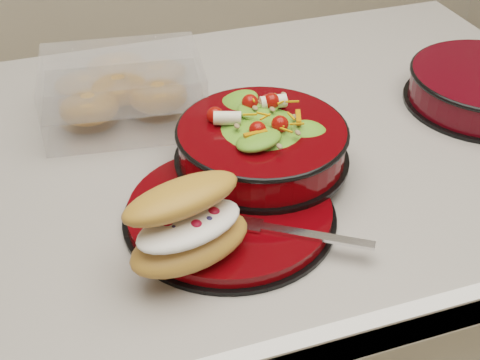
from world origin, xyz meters
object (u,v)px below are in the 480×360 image
object	(u,v)px
island_counter	(204,356)
dinner_plate	(231,212)
fork	(294,232)
croissant	(188,224)
pastry_box	(123,93)
salad_bowl	(262,137)

from	to	relation	value
island_counter	dinner_plate	world-z (taller)	dinner_plate
island_counter	dinner_plate	distance (m)	0.48
dinner_plate	fork	distance (m)	0.09
croissant	pastry_box	bearing A→B (deg)	75.12
island_counter	salad_bowl	bearing A→B (deg)	-47.77
salad_bowl	dinner_plate	bearing A→B (deg)	-130.95
island_counter	dinner_plate	size ratio (longest dim) A/B	4.77
croissant	island_counter	bearing A→B (deg)	57.12
croissant	pastry_box	xyz separation A→B (m)	(-0.01, 0.34, -0.02)
dinner_plate	salad_bowl	size ratio (longest dim) A/B	1.13
dinner_plate	croissant	distance (m)	0.11
salad_bowl	pastry_box	world-z (taller)	salad_bowl
salad_bowl	island_counter	bearing A→B (deg)	132.23
island_counter	fork	distance (m)	0.52
croissant	fork	world-z (taller)	croissant
island_counter	pastry_box	bearing A→B (deg)	122.40
dinner_plate	croissant	size ratio (longest dim) A/B	1.65
croissant	fork	bearing A→B (deg)	-19.77
fork	salad_bowl	bearing A→B (deg)	27.63
island_counter	croissant	world-z (taller)	croissant
island_counter	pastry_box	world-z (taller)	pastry_box
salad_bowl	pastry_box	xyz separation A→B (m)	(-0.14, 0.19, -0.01)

